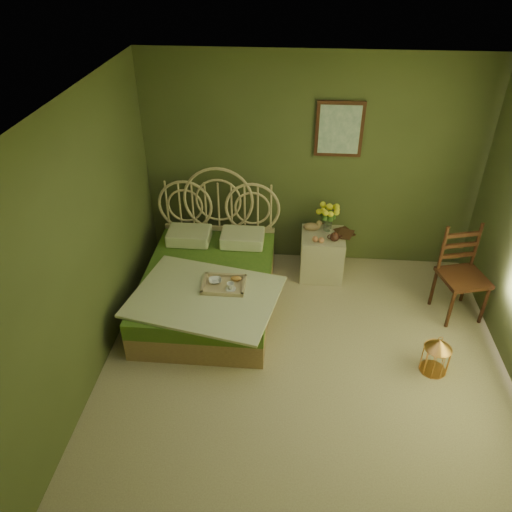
# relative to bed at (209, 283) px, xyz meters

# --- Properties ---
(floor) EXTENTS (4.50, 4.50, 0.00)m
(floor) POSITION_rel_bed_xyz_m (1.10, -1.16, -0.29)
(floor) COLOR #C7B990
(floor) RESTS_ON ground
(ceiling) EXTENTS (4.50, 4.50, 0.00)m
(ceiling) POSITION_rel_bed_xyz_m (1.10, -1.16, 2.31)
(ceiling) COLOR silver
(ceiling) RESTS_ON wall_back
(wall_back) EXTENTS (4.00, 0.00, 4.00)m
(wall_back) POSITION_rel_bed_xyz_m (1.10, 1.09, 1.01)
(wall_back) COLOR #515B30
(wall_back) RESTS_ON floor
(wall_left) EXTENTS (0.00, 4.50, 4.50)m
(wall_left) POSITION_rel_bed_xyz_m (-0.90, -1.16, 1.01)
(wall_left) COLOR #515B30
(wall_left) RESTS_ON floor
(wall_art) EXTENTS (0.54, 0.04, 0.64)m
(wall_art) POSITION_rel_bed_xyz_m (1.39, 1.07, 1.46)
(wall_art) COLOR #34190E
(wall_art) RESTS_ON wall_back
(bed) EXTENTS (1.66, 2.10, 1.29)m
(bed) POSITION_rel_bed_xyz_m (0.00, 0.00, 0.00)
(bed) COLOR tan
(bed) RESTS_ON floor
(nightstand) EXTENTS (0.51, 0.51, 1.00)m
(nightstand) POSITION_rel_bed_xyz_m (1.29, 0.72, 0.07)
(nightstand) COLOR beige
(nightstand) RESTS_ON floor
(chair) EXTENTS (0.56, 0.56, 1.04)m
(chair) POSITION_rel_bed_xyz_m (2.78, 0.15, 0.29)
(chair) COLOR #34190E
(chair) RESTS_ON floor
(birdcage) EXTENTS (0.26, 0.26, 0.39)m
(birdcage) POSITION_rel_bed_xyz_m (2.36, -0.84, -0.09)
(birdcage) COLOR #D68C44
(birdcage) RESTS_ON floor
(book_lower) EXTENTS (0.26, 0.29, 0.02)m
(book_lower) POSITION_rel_bed_xyz_m (1.47, 0.73, 0.29)
(book_lower) COLOR #381E0F
(book_lower) RESTS_ON nightstand
(book_upper) EXTENTS (0.24, 0.27, 0.02)m
(book_upper) POSITION_rel_bed_xyz_m (1.47, 0.73, 0.31)
(book_upper) COLOR #472819
(book_upper) RESTS_ON nightstand
(cereal_bowl) EXTENTS (0.17, 0.17, 0.03)m
(cereal_bowl) POSITION_rel_bed_xyz_m (0.12, -0.25, 0.23)
(cereal_bowl) COLOR white
(cereal_bowl) RESTS_ON bed
(coffee_cup) EXTENTS (0.10, 0.10, 0.08)m
(coffee_cup) POSITION_rel_bed_xyz_m (0.30, -0.36, 0.25)
(coffee_cup) COLOR white
(coffee_cup) RESTS_ON bed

